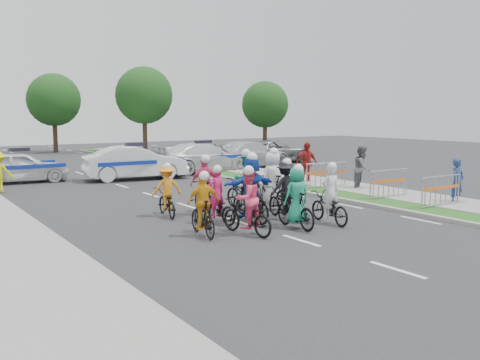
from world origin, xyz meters
TOP-DOWN VIEW (x-y plane):
  - ground at (0.00, 0.00)m, footprint 90.00×90.00m
  - curb_right at (5.10, 5.00)m, footprint 0.20×60.00m
  - grass_strip at (5.80, 5.00)m, footprint 1.20×60.00m
  - sidewalk_right at (7.60, 5.00)m, footprint 2.40×60.00m
  - rider_0 at (2.03, 1.18)m, footprint 0.85×1.81m
  - rider_1 at (0.81, 1.19)m, footprint 0.78×1.73m
  - rider_2 at (-0.74, 1.32)m, footprint 0.90×1.86m
  - rider_3 at (-1.78, 1.80)m, footprint 0.90×1.67m
  - rider_4 at (1.37, 2.39)m, footprint 1.08×1.86m
  - rider_5 at (0.30, 2.64)m, footprint 1.64×1.96m
  - rider_6 at (-0.66, 3.01)m, footprint 0.83×1.73m
  - rider_7 at (2.01, 3.86)m, footprint 0.88×1.97m
  - rider_8 at (1.23, 4.33)m, footprint 0.86×2.00m
  - rider_9 at (-0.27, 4.33)m, footprint 1.01×1.86m
  - rider_10 at (-1.38, 4.73)m, footprint 1.00×1.70m
  - police_car_0 at (-3.41, 15.72)m, footprint 4.36×2.06m
  - police_car_1 at (1.45, 13.93)m, footprint 5.07×2.49m
  - police_car_2 at (5.68, 14.80)m, footprint 5.45×2.32m
  - civilian_sedan at (9.15, 15.43)m, footprint 5.64×3.06m
  - civilian_suv at (12.37, 17.31)m, footprint 5.39×3.06m
  - spectator_0 at (7.88, 1.05)m, footprint 0.61×0.42m
  - spectator_1 at (7.71, 5.31)m, footprint 1.12×1.04m
  - spectator_2 at (7.16, 8.14)m, footprint 1.14×0.58m
  - barrier_0 at (6.70, 0.85)m, footprint 2.00×0.51m
  - barrier_1 at (6.70, 3.03)m, footprint 2.01×0.52m
  - barrier_2 at (6.70, 6.34)m, footprint 2.05×0.77m
  - cone_0 at (4.97, 8.92)m, footprint 0.40×0.40m
  - cone_1 at (6.35, 11.81)m, footprint 0.40×0.40m
  - tree_1 at (9.00, 30.00)m, footprint 4.55×4.55m
  - tree_2 at (18.00, 26.00)m, footprint 3.85×3.85m
  - tree_4 at (3.00, 34.00)m, footprint 4.20×4.20m

SIDE VIEW (x-z plane):
  - ground at x=0.00m, z-range 0.00..0.00m
  - grass_strip at x=5.80m, z-range 0.00..0.11m
  - curb_right at x=5.10m, z-range 0.00..0.12m
  - sidewalk_right at x=7.60m, z-range 0.00..0.13m
  - cone_0 at x=4.97m, z-range -0.01..0.69m
  - cone_1 at x=6.35m, z-range -0.01..0.69m
  - barrier_0 at x=6.70m, z-range 0.00..1.12m
  - barrier_1 at x=6.70m, z-range 0.00..1.12m
  - barrier_2 at x=6.70m, z-range 0.00..1.12m
  - rider_6 at x=-0.66m, z-range -0.28..1.41m
  - rider_0 at x=2.03m, z-range -0.30..1.48m
  - rider_10 at x=-1.38m, z-range -0.18..1.49m
  - rider_3 at x=-1.78m, z-range -0.19..1.51m
  - rider_2 at x=-0.74m, z-range -0.23..1.59m
  - rider_1 at x=0.81m, z-range -0.20..1.60m
  - civilian_suv at x=12.37m, z-range 0.00..1.42m
  - rider_4 at x=1.37m, z-range -0.21..1.64m
  - police_car_0 at x=-3.41m, z-range 0.00..1.44m
  - rider_9 at x=-0.27m, z-range -0.22..1.68m
  - rider_8 at x=1.23m, z-range -0.26..1.75m
  - civilian_sedan at x=9.15m, z-range 0.00..1.55m
  - police_car_2 at x=5.68m, z-range 0.00..1.57m
  - rider_7 at x=2.01m, z-range -0.23..1.81m
  - police_car_1 at x=1.45m, z-range 0.00..1.60m
  - spectator_0 at x=7.88m, z-range 0.00..1.62m
  - rider_5 at x=0.30m, z-range -0.17..1.87m
  - spectator_1 at x=7.71m, z-range 0.00..1.83m
  - spectator_2 at x=7.16m, z-range 0.00..1.87m
  - tree_2 at x=18.00m, z-range 0.95..6.72m
  - tree_4 at x=3.00m, z-range 1.04..7.34m
  - tree_1 at x=9.00m, z-range 1.12..7.95m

